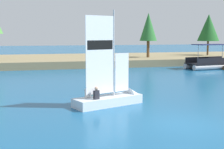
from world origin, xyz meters
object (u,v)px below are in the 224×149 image
object	(u,v)px
shoreline_tree_midleft	(148,27)
pontoon_boat	(210,63)
wooden_dock	(223,66)
channel_buoy	(91,87)
sailboat	(116,96)
shoreline_tree_centre	(209,28)

from	to	relation	value
shoreline_tree_midleft	pontoon_boat	size ratio (longest dim) A/B	0.98
wooden_dock	channel_buoy	world-z (taller)	channel_buoy
wooden_dock	sailboat	world-z (taller)	sailboat
channel_buoy	pontoon_boat	bearing A→B (deg)	34.43
shoreline_tree_midleft	channel_buoy	size ratio (longest dim) A/B	13.32
shoreline_tree_midleft	wooden_dock	distance (m)	10.78
shoreline_tree_centre	sailboat	bearing A→B (deg)	-129.06
shoreline_tree_midleft	sailboat	size ratio (longest dim) A/B	1.05
wooden_dock	sailboat	distance (m)	23.12
shoreline_tree_midleft	sailboat	bearing A→B (deg)	-114.06
shoreline_tree_centre	wooden_dock	world-z (taller)	shoreline_tree_centre
shoreline_tree_centre	sailboat	xyz separation A→B (m)	(-20.18, -24.86, -4.40)
shoreline_tree_centre	channel_buoy	xyz separation A→B (m)	(-20.81, -20.26, -4.63)
shoreline_tree_centre	sailboat	size ratio (longest dim) A/B	1.07
sailboat	pontoon_boat	size ratio (longest dim) A/B	0.93
sailboat	shoreline_tree_centre	bearing A→B (deg)	29.51
shoreline_tree_centre	wooden_dock	size ratio (longest dim) A/B	0.92
shoreline_tree_midleft	channel_buoy	bearing A→B (deg)	-120.71
wooden_dock	pontoon_boat	xyz separation A→B (m)	(-1.98, -0.51, 0.46)
shoreline_tree_midleft	shoreline_tree_centre	xyz separation A→B (m)	(9.97, 2.00, 0.03)
pontoon_boat	channel_buoy	xyz separation A→B (m)	(-15.55, -10.66, -0.45)
shoreline_tree_centre	channel_buoy	world-z (taller)	shoreline_tree_centre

